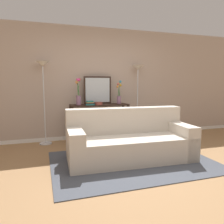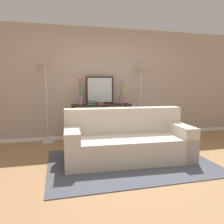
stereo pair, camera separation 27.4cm
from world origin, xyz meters
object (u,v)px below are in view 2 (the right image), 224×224
Objects in this scene: couch at (127,142)px; book_row_under_console at (85,139)px; vase_short_flowers at (121,95)px; fruit_bowl at (100,103)px; book_stack at (92,103)px; vase_tall_flowers at (80,94)px; floor_lamp_left at (46,80)px; wall_mirror at (100,90)px; floor_lamp_right at (141,81)px; console_table at (101,116)px.

couch is 1.49m from book_row_under_console.
vase_short_flowers is 3.11× the size of fruit_bowl.
vase_short_flowers is 1.32m from book_row_under_console.
book_stack is 0.57× the size of book_row_under_console.
vase_tall_flowers reaches higher than vase_short_flowers.
wall_mirror is at bearing 2.77° from floor_lamp_left.
floor_lamp_right is at bearing 61.00° from couch.
wall_mirror reaches higher than vase_short_flowers.
vase_tall_flowers is at bearing 168.22° from fruit_bowl.
couch is 6.35× the size of book_row_under_console.
fruit_bowl is (1.15, -0.22, -0.52)m from floor_lamp_left.
book_stack reaches higher than couch.
wall_mirror is (-0.99, 0.06, -0.21)m from floor_lamp_right.
fruit_bowl is at bearing -19.93° from book_row_under_console.
floor_lamp_right is 1.91m from book_row_under_console.
vase_short_flowers is 0.76m from book_stack.
floor_lamp_left is at bearing 177.52° from vase_short_flowers.
wall_mirror is at bearing 176.64° from floor_lamp_right.
console_table is 2.06× the size of wall_mirror.
console_table is 0.60m from wall_mirror.
book_stack is at bearing -22.65° from vase_tall_flowers.
book_row_under_console is at bearing -175.90° from floor_lamp_right.
vase_tall_flowers is 2.97× the size of book_stack.
floor_lamp_right is at bearing 0.00° from floor_lamp_left.
couch is at bearing -63.44° from vase_tall_flowers.
floor_lamp_right reaches higher than couch.
wall_mirror is 3.28× the size of book_stack.
floor_lamp_right is at bearing 4.92° from vase_tall_flowers.
fruit_bowl reaches higher than console_table.
vase_tall_flowers is (-0.48, -0.19, -0.08)m from wall_mirror.
floor_lamp_left is 5.20× the size of book_row_under_console.
couch is 3.38× the size of wall_mirror.
book_row_under_console is (-0.13, 0.13, -0.84)m from book_stack.
book_row_under_console is (-0.56, 1.36, -0.26)m from couch.
floor_lamp_left is at bearing 175.34° from console_table.
couch is 3.73× the size of vase_tall_flowers.
book_row_under_console is (-0.86, -0.03, -1.00)m from vase_short_flowers.
vase_short_flowers is (-0.51, -0.07, -0.33)m from floor_lamp_right.
vase_short_flowers reaches higher than book_row_under_console.
book_stack is at bearing -43.88° from book_row_under_console.
console_table is 1.46m from floor_lamp_left.
vase_tall_flowers is (-0.66, 1.33, 0.77)m from couch.
wall_mirror reaches higher than console_table.
floor_lamp_left is (-1.20, 0.10, 0.82)m from console_table.
couch is 1.75m from wall_mirror.
vase_tall_flowers is 0.97m from vase_short_flowers.
floor_lamp_left reaches higher than book_stack.
console_table is 0.69m from vase_tall_flowers.
floor_lamp_left reaches higher than couch.
console_table is at bearing 27.38° from book_stack.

